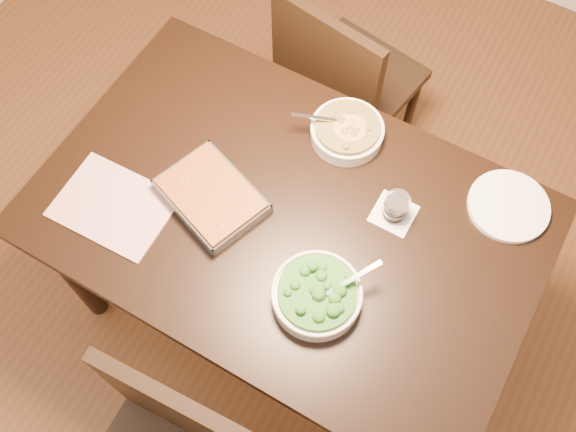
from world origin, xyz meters
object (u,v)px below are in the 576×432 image
at_px(chair_far, 341,82).
at_px(wine_tumbler, 396,206).
at_px(table, 287,230).
at_px(broccoli_bowl, 317,295).
at_px(dinner_plate, 508,206).
at_px(stew_bowl, 347,131).
at_px(baking_dish, 211,197).

bearing_deg(chair_far, wine_tumbler, 138.20).
xyz_separation_m(table, broccoli_bowl, (0.19, -0.18, 0.13)).
xyz_separation_m(table, dinner_plate, (0.53, 0.33, 0.10)).
height_order(stew_bowl, wine_tumbler, same).
distance_m(broccoli_bowl, baking_dish, 0.41).
xyz_separation_m(baking_dish, wine_tumbler, (0.46, 0.22, 0.02)).
xyz_separation_m(broccoli_bowl, wine_tumbler, (0.07, 0.33, 0.01)).
bearing_deg(dinner_plate, baking_dish, -151.54).
distance_m(table, chair_far, 0.71).
distance_m(table, stew_bowl, 0.34).
bearing_deg(chair_far, stew_bowl, 126.67).
distance_m(baking_dish, chair_far, 0.79).
bearing_deg(table, baking_dish, -162.03).
height_order(wine_tumbler, dinner_plate, wine_tumbler).
bearing_deg(wine_tumbler, dinner_plate, 33.55).
height_order(broccoli_bowl, dinner_plate, broccoli_bowl).
xyz_separation_m(wine_tumbler, dinner_plate, (0.27, 0.18, -0.04)).
height_order(table, chair_far, chair_far).
relative_size(broccoli_bowl, wine_tumbler, 3.09).
bearing_deg(stew_bowl, chair_far, 117.24).
distance_m(table, wine_tumbler, 0.33).
distance_m(wine_tumbler, dinner_plate, 0.33).
relative_size(table, chair_far, 1.55).
height_order(broccoli_bowl, baking_dish, broccoli_bowl).
bearing_deg(chair_far, baking_dish, 96.01).
relative_size(stew_bowl, wine_tumbler, 2.79).
height_order(stew_bowl, broccoli_bowl, broccoli_bowl).
xyz_separation_m(table, wine_tumbler, (0.26, 0.15, 0.14)).
distance_m(table, baking_dish, 0.25).
bearing_deg(baking_dish, broccoli_bowl, 3.73).
relative_size(baking_dish, dinner_plate, 1.48).
distance_m(stew_bowl, wine_tumbler, 0.29).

